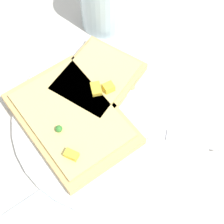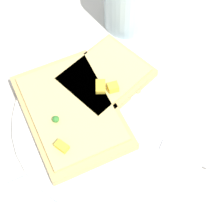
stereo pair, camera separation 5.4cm
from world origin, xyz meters
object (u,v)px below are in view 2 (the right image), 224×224
at_px(plate, 112,117).
at_px(pizza_slice_corner, 104,78).
at_px(fork, 134,96).
at_px(knife, 156,143).
at_px(pizza_slice_main, 71,111).

bearing_deg(plate, pizza_slice_corner, 76.33).
distance_m(fork, pizza_slice_corner, 0.05).
bearing_deg(knife, fork, -47.07).
xyz_separation_m(knife, pizza_slice_corner, (-0.02, 0.13, 0.01)).
bearing_deg(fork, pizza_slice_main, 37.91).
height_order(plate, fork, fork).
bearing_deg(pizza_slice_main, knife, -136.75).
bearing_deg(knife, pizza_slice_corner, -32.50).
height_order(plate, pizza_slice_corner, pizza_slice_corner).
xyz_separation_m(fork, pizza_slice_main, (-0.10, 0.01, 0.01)).
distance_m(knife, pizza_slice_main, 0.13).
relative_size(plate, fork, 1.90).
distance_m(fork, knife, 0.08).
distance_m(plate, knife, 0.08).
bearing_deg(fork, pizza_slice_corner, -12.84).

